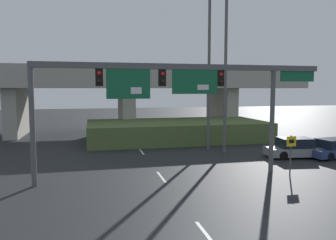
# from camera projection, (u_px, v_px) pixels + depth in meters

# --- Properties ---
(lane_markings) EXTENTS (0.14, 26.04, 0.01)m
(lane_markings) POSITION_uv_depth(u_px,v_px,m) (150.00, 162.00, 22.99)
(lane_markings) COLOR silver
(lane_markings) RESTS_ON ground
(signal_gantry) EXTENTS (16.88, 0.44, 6.55)m
(signal_gantry) POSITION_uv_depth(u_px,v_px,m) (177.00, 85.00, 18.55)
(signal_gantry) COLOR #515456
(signal_gantry) RESTS_ON ground
(speed_limit_sign) EXTENTS (0.60, 0.11, 2.43)m
(speed_limit_sign) POSITION_uv_depth(u_px,v_px,m) (291.00, 150.00, 19.22)
(speed_limit_sign) COLOR #4C4C4C
(speed_limit_sign) RESTS_ON ground
(highway_light_pole_near) EXTENTS (0.70, 0.36, 17.27)m
(highway_light_pole_near) POSITION_uv_depth(u_px,v_px,m) (209.00, 42.00, 27.29)
(highway_light_pole_near) COLOR #515456
(highway_light_pole_near) RESTS_ON ground
(highway_light_pole_far) EXTENTS (0.70, 0.36, 17.36)m
(highway_light_pole_far) POSITION_uv_depth(u_px,v_px,m) (226.00, 38.00, 25.47)
(highway_light_pole_far) COLOR #515456
(highway_light_pole_far) RESTS_ON ground
(overpass_bridge) EXTENTS (42.21, 8.83, 7.59)m
(overpass_bridge) POSITION_uv_depth(u_px,v_px,m) (126.00, 88.00, 38.19)
(overpass_bridge) COLOR #A39E93
(overpass_bridge) RESTS_ON ground
(grass_embankment) EXTENTS (17.56, 8.35, 1.89)m
(grass_embankment) POSITION_uv_depth(u_px,v_px,m) (177.00, 131.00, 33.00)
(grass_embankment) COLOR #4C6033
(grass_embankment) RESTS_ON ground
(parked_sedan_near_right) EXTENTS (4.78, 2.44, 1.48)m
(parked_sedan_near_right) POSITION_uv_depth(u_px,v_px,m) (296.00, 148.00, 24.61)
(parked_sedan_near_right) COLOR gray
(parked_sedan_near_right) RESTS_ON ground
(parked_sedan_mid_right) EXTENTS (4.82, 2.42, 1.42)m
(parked_sedan_mid_right) POSITION_uv_depth(u_px,v_px,m) (335.00, 149.00, 24.56)
(parked_sedan_mid_right) COLOR navy
(parked_sedan_mid_right) RESTS_ON ground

